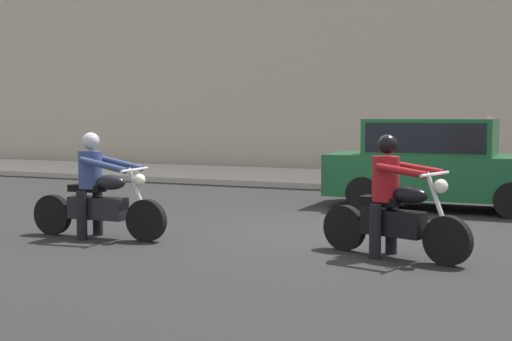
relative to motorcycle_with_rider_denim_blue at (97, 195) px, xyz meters
name	(u,v)px	position (x,y,z in m)	size (l,w,h in m)	color
ground_plane	(325,232)	(2.87, 1.83, -0.63)	(80.00, 80.00, 0.00)	black
sidewalk_slab	(419,182)	(2.87, 9.83, -0.56)	(40.00, 4.40, 0.14)	#A8A399
motorcycle_with_rider_denim_blue	(97,195)	(0.00, 0.00, 0.00)	(2.20, 0.70, 1.54)	black
motorcycle_with_rider_crimson	(393,207)	(4.24, 0.33, 0.00)	(2.00, 0.88, 1.55)	black
parked_sedan_forest_green	(438,163)	(4.03, 5.24, 0.25)	(4.27, 1.82, 1.72)	#164C28
pedestrian_bystander	(489,145)	(4.65, 8.97, 0.46)	(0.34, 0.34, 1.64)	black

